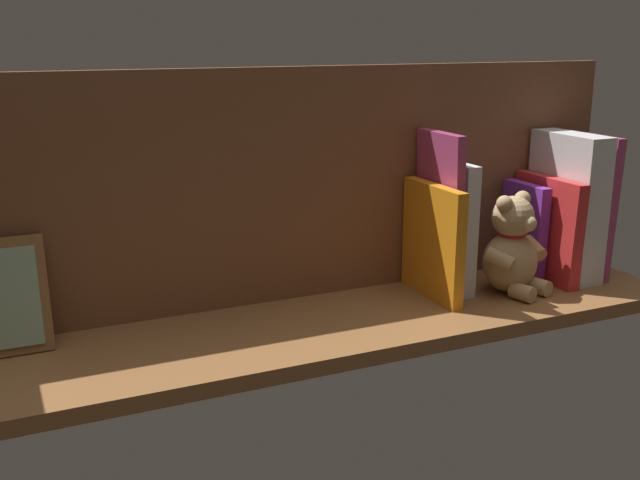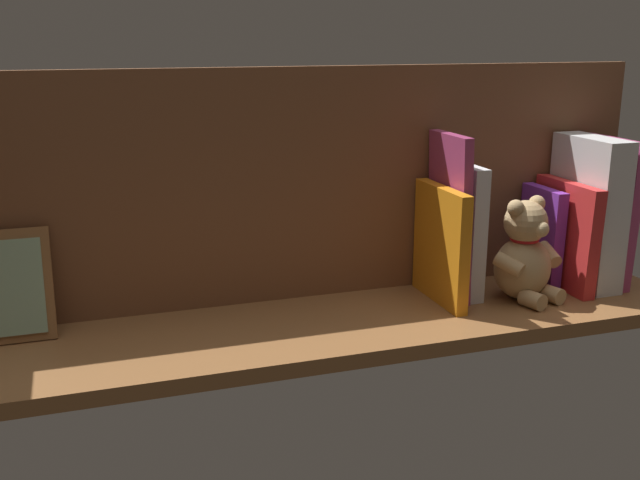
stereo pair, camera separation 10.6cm
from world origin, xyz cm
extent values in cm
cube|color=brown|center=(0.00, 0.00, -1.10)|extent=(115.04, 26.06, 2.20)
cube|color=brown|center=(0.00, -10.78, 17.76)|extent=(115.04, 1.50, 35.51)
cube|color=#B23F72|center=(-50.47, -2.62, 11.97)|extent=(2.64, 14.01, 23.99)
cube|color=white|center=(-46.51, -2.22, 12.16)|extent=(4.96, 14.62, 24.32)
cube|color=red|center=(-42.39, -1.96, 8.67)|extent=(2.69, 15.34, 17.39)
cube|color=purple|center=(-39.77, -4.57, 8.02)|extent=(2.22, 10.11, 16.06)
ellipsoid|color=tan|center=(-32.90, 0.97, 4.88)|extent=(11.27, 10.62, 9.75)
sphere|color=tan|center=(-32.90, 0.97, 12.26)|extent=(6.70, 6.70, 6.70)
sphere|color=tan|center=(-35.30, 0.24, 14.78)|extent=(2.59, 2.59, 2.59)
sphere|color=tan|center=(-30.49, 1.70, 14.78)|extent=(2.59, 2.59, 2.59)
sphere|color=#DBB77F|center=(-33.72, 3.69, 11.76)|extent=(2.59, 2.59, 2.59)
cylinder|color=tan|center=(-37.68, 0.79, 6.58)|extent=(2.54, 4.91, 3.61)
cylinder|color=tan|center=(-28.82, 3.48, 6.58)|extent=(4.70, 5.20, 3.61)
cylinder|color=tan|center=(-36.20, 4.30, 1.29)|extent=(3.54, 4.25, 2.59)
cylinder|color=tan|center=(-32.00, 5.57, 1.29)|extent=(3.54, 4.25, 2.59)
torus|color=red|center=(-32.90, 0.97, 9.60)|extent=(5.55, 5.55, 0.76)
cube|color=silver|center=(-24.94, -4.10, 10.38)|extent=(2.45, 11.05, 20.76)
cube|color=#B23F72|center=(-22.41, -3.89, 12.81)|extent=(2.37, 11.48, 25.65)
cube|color=orange|center=(-20.16, -2.07, 8.96)|extent=(1.87, 15.12, 17.93)
camera|label=1|loc=(41.98, 93.06, 40.32)|focal=42.19mm
camera|label=2|loc=(32.12, 96.91, 40.32)|focal=42.19mm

